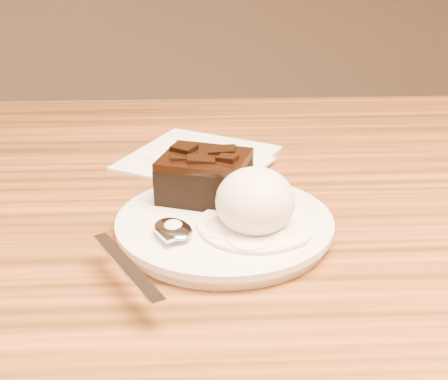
{
  "coord_description": "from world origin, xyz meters",
  "views": [
    {
      "loc": [
        -0.14,
        -0.55,
        1.03
      ],
      "look_at": [
        -0.11,
        -0.03,
        0.79
      ],
      "focal_mm": 51.89,
      "sensor_mm": 36.0,
      "label": 1
    }
  ],
  "objects_px": {
    "ice_cream_scoop": "(255,201)",
    "napkin": "(198,156)",
    "brownie": "(205,179)",
    "spoon": "(173,231)",
    "plate": "(225,227)"
  },
  "relations": [
    {
      "from": "plate",
      "to": "ice_cream_scoop",
      "type": "height_order",
      "value": "ice_cream_scoop"
    },
    {
      "from": "ice_cream_scoop",
      "to": "spoon",
      "type": "xyz_separation_m",
      "value": [
        -0.07,
        -0.01,
        -0.02
      ]
    },
    {
      "from": "napkin",
      "to": "ice_cream_scoop",
      "type": "bearing_deg",
      "value": -77.04
    },
    {
      "from": "plate",
      "to": "spoon",
      "type": "bearing_deg",
      "value": -146.28
    },
    {
      "from": "plate",
      "to": "ice_cream_scoop",
      "type": "distance_m",
      "value": 0.05
    },
    {
      "from": "ice_cream_scoop",
      "to": "napkin",
      "type": "relative_size",
      "value": 0.49
    },
    {
      "from": "ice_cream_scoop",
      "to": "spoon",
      "type": "bearing_deg",
      "value": -169.74
    },
    {
      "from": "ice_cream_scoop",
      "to": "spoon",
      "type": "height_order",
      "value": "ice_cream_scoop"
    },
    {
      "from": "ice_cream_scoop",
      "to": "brownie",
      "type": "bearing_deg",
      "value": 122.79
    },
    {
      "from": "spoon",
      "to": "napkin",
      "type": "relative_size",
      "value": 1.13
    },
    {
      "from": "ice_cream_scoop",
      "to": "spoon",
      "type": "relative_size",
      "value": 0.43
    },
    {
      "from": "brownie",
      "to": "spoon",
      "type": "distance_m",
      "value": 0.08
    },
    {
      "from": "spoon",
      "to": "plate",
      "type": "bearing_deg",
      "value": 5.63
    },
    {
      "from": "spoon",
      "to": "ice_cream_scoop",
      "type": "bearing_deg",
      "value": -17.84
    },
    {
      "from": "ice_cream_scoop",
      "to": "napkin",
      "type": "height_order",
      "value": "ice_cream_scoop"
    }
  ]
}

